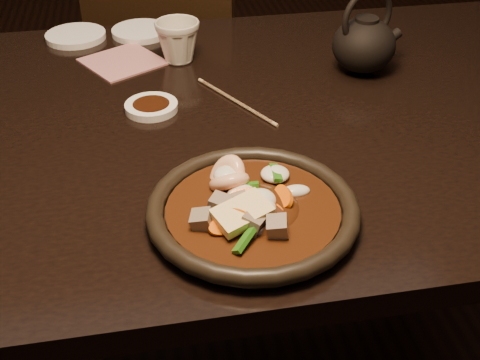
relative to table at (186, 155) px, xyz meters
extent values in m
cube|color=black|center=(0.00, 0.00, 0.06)|extent=(1.60, 0.90, 0.04)
cylinder|color=black|center=(0.72, 0.37, -0.32)|extent=(0.06, 0.06, 0.71)
cube|color=black|center=(0.07, 0.78, -0.24)|extent=(0.56, 0.56, 0.04)
cylinder|color=black|center=(0.30, 0.87, -0.47)|extent=(0.04, 0.04, 0.41)
cylinder|color=black|center=(0.16, 0.55, -0.47)|extent=(0.04, 0.04, 0.41)
cylinder|color=black|center=(-0.02, 1.01, -0.47)|extent=(0.04, 0.04, 0.41)
cylinder|color=black|center=(-0.16, 0.69, -0.47)|extent=(0.04, 0.04, 0.41)
cube|color=black|center=(-0.01, 0.60, 0.00)|extent=(0.38, 0.19, 0.44)
cylinder|color=black|center=(0.06, -0.29, 0.08)|extent=(0.26, 0.26, 0.01)
torus|color=black|center=(0.06, -0.29, 0.09)|extent=(0.28, 0.28, 0.02)
cylinder|color=black|center=(0.06, -0.29, 0.09)|extent=(0.23, 0.23, 0.01)
ellipsoid|color=black|center=(0.06, -0.29, 0.09)|extent=(0.13, 0.12, 0.04)
torus|color=beige|center=(0.04, -0.24, 0.10)|extent=(0.07, 0.07, 0.05)
torus|color=beige|center=(0.04, -0.22, 0.10)|extent=(0.07, 0.07, 0.06)
cube|color=gray|center=(0.04, -0.29, 0.11)|extent=(0.03, 0.03, 0.03)
cube|color=gray|center=(0.05, -0.33, 0.11)|extent=(0.04, 0.04, 0.03)
cube|color=gray|center=(0.06, -0.30, 0.10)|extent=(0.03, 0.04, 0.03)
cube|color=gray|center=(-0.01, -0.31, 0.10)|extent=(0.04, 0.03, 0.03)
cube|color=gray|center=(0.02, -0.29, 0.11)|extent=(0.04, 0.04, 0.03)
cube|color=gray|center=(0.08, -0.35, 0.11)|extent=(0.03, 0.03, 0.03)
cylinder|color=#EB5D07|center=(0.10, -0.29, 0.11)|extent=(0.04, 0.05, 0.04)
cylinder|color=#EB5D07|center=(0.06, -0.29, 0.10)|extent=(0.06, 0.06, 0.03)
cylinder|color=#EB5D07|center=(0.05, -0.28, 0.11)|extent=(0.05, 0.05, 0.02)
cylinder|color=#EB5D07|center=(0.02, -0.33, 0.10)|extent=(0.05, 0.05, 0.03)
cylinder|color=#EB5D07|center=(0.08, -0.30, 0.10)|extent=(0.06, 0.06, 0.03)
cylinder|color=#EB5D07|center=(0.04, -0.32, 0.11)|extent=(0.05, 0.05, 0.04)
cube|color=#276914|center=(0.06, -0.27, 0.10)|extent=(0.04, 0.04, 0.01)
cube|color=#276914|center=(0.11, -0.23, 0.11)|extent=(0.01, 0.04, 0.01)
cube|color=#276914|center=(0.04, -0.36, 0.10)|extent=(0.04, 0.04, 0.02)
cube|color=#276914|center=(0.06, -0.25, 0.11)|extent=(0.04, 0.02, 0.01)
cube|color=#276914|center=(0.08, -0.29, 0.10)|extent=(0.02, 0.04, 0.01)
ellipsoid|color=beige|center=(0.07, -0.31, 0.11)|extent=(0.03, 0.04, 0.03)
ellipsoid|color=beige|center=(0.13, -0.27, 0.10)|extent=(0.04, 0.02, 0.02)
ellipsoid|color=beige|center=(0.04, -0.23, 0.11)|extent=(0.04, 0.04, 0.02)
ellipsoid|color=beige|center=(0.11, -0.23, 0.10)|extent=(0.04, 0.04, 0.02)
ellipsoid|color=beige|center=(0.07, -0.29, 0.11)|extent=(0.04, 0.04, 0.03)
ellipsoid|color=beige|center=(0.05, -0.26, 0.10)|extent=(0.04, 0.03, 0.03)
cube|color=#FFE698|center=(0.04, -0.32, 0.11)|extent=(0.08, 0.07, 0.03)
cylinder|color=white|center=(-0.05, 0.04, 0.08)|extent=(0.09, 0.09, 0.01)
cylinder|color=white|center=(-0.05, 0.39, 0.08)|extent=(0.13, 0.13, 0.01)
cylinder|color=white|center=(-0.19, 0.39, 0.08)|extent=(0.13, 0.13, 0.01)
imported|color=beige|center=(0.02, 0.23, 0.12)|extent=(0.11, 0.10, 0.09)
cylinder|color=tan|center=(0.10, 0.03, 0.08)|extent=(0.11, 0.19, 0.01)
cylinder|color=tan|center=(0.09, 0.04, 0.08)|extent=(0.11, 0.19, 0.01)
cube|color=#B77073|center=(-0.10, 0.24, 0.08)|extent=(0.19, 0.19, 0.00)
ellipsoid|color=black|center=(0.36, 0.12, 0.13)|extent=(0.12, 0.12, 0.10)
cylinder|color=black|center=(0.36, 0.12, 0.18)|extent=(0.04, 0.04, 0.02)
cylinder|color=black|center=(0.42, 0.13, 0.13)|extent=(0.06, 0.04, 0.04)
torus|color=black|center=(0.36, 0.12, 0.19)|extent=(0.11, 0.05, 0.11)
camera|label=1|loc=(-0.07, -0.90, 0.58)|focal=45.00mm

